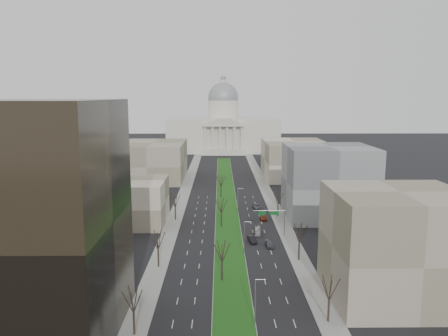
{
  "coord_description": "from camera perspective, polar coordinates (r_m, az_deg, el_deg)",
  "views": [
    {
      "loc": [
        -2.43,
        -51.39,
        40.66
      ],
      "look_at": [
        -0.95,
        106.59,
        14.32
      ],
      "focal_mm": 35.0,
      "sensor_mm": 36.0,
      "label": 1
    }
  ],
  "objects": [
    {
      "name": "tree_left_near",
      "position": [
        78.69,
        -11.79,
        -16.38
      ],
      "size": [
        5.1,
        5.1,
        9.18
      ],
      "color": "black",
      "rests_on": "ground"
    },
    {
      "name": "car_black",
      "position": [
        124.05,
        3.69,
        -9.28
      ],
      "size": [
        2.58,
        5.29,
        1.67
      ],
      "primitive_type": "imported",
      "rotation": [
        0.0,
        0.0,
        0.17
      ],
      "color": "black",
      "rests_on": "ground"
    },
    {
      "name": "tree_median_c",
      "position": [
        174.66,
        -0.39,
        -1.65
      ],
      "size": [
        5.4,
        5.4,
        9.72
      ],
      "color": "black",
      "rests_on": "ground"
    },
    {
      "name": "mast_arm_signs",
      "position": [
        127.24,
        6.71,
        -6.36
      ],
      "size": [
        9.12,
        0.24,
        8.09
      ],
      "color": "gray",
      "rests_on": "ground"
    },
    {
      "name": "streetlamp_median_a",
      "position": [
        80.12,
        4.13,
        -17.14
      ],
      "size": [
        1.9,
        0.2,
        9.16
      ],
      "color": "gray",
      "rests_on": "ground"
    },
    {
      "name": "box_van",
      "position": [
        131.46,
        4.41,
        -8.15
      ],
      "size": [
        2.1,
        6.85,
        1.88
      ],
      "primitive_type": "imported",
      "rotation": [
        0.0,
        0.0,
        -0.08
      ],
      "color": "#BCBCBC",
      "rests_on": "ground"
    },
    {
      "name": "building_far_left",
      "position": [
        216.21,
        -9.2,
        0.92
      ],
      "size": [
        30.0,
        40.0,
        18.0
      ],
      "primitive_type": "cube",
      "color": "gray",
      "rests_on": "ground"
    },
    {
      "name": "building_glass_tower",
      "position": [
        80.23,
        -26.22,
        -6.45
      ],
      "size": [
        34.0,
        30.0,
        40.0
      ],
      "primitive_type": "cube",
      "color": "black",
      "rests_on": "ground"
    },
    {
      "name": "tree_right_near",
      "position": [
        83.22,
        13.62,
        -14.91
      ],
      "size": [
        5.16,
        5.16,
        9.29
      ],
      "color": "black",
      "rests_on": "ground"
    },
    {
      "name": "streetlamp_median_b",
      "position": [
        112.44,
        2.68,
        -9.14
      ],
      "size": [
        1.9,
        0.2,
        9.16
      ],
      "color": "gray",
      "rests_on": "ground"
    },
    {
      "name": "tree_left_mid",
      "position": [
        105.97,
        -8.63,
        -9.16
      ],
      "size": [
        5.4,
        5.4,
        9.72
      ],
      "color": "black",
      "rests_on": "ground"
    },
    {
      "name": "car_red",
      "position": [
        145.37,
        5.16,
        -6.53
      ],
      "size": [
        2.02,
        4.79,
        1.38
      ],
      "primitive_type": "imported",
      "rotation": [
        0.0,
        0.0,
        -0.02
      ],
      "color": "maroon",
      "rests_on": "ground"
    },
    {
      "name": "streetlamp_median_c",
      "position": [
        150.84,
        1.83,
        -4.29
      ],
      "size": [
        1.9,
        0.2,
        9.16
      ],
      "color": "gray",
      "rests_on": "ground"
    },
    {
      "name": "building_tan_right",
      "position": [
        95.33,
        21.61,
        -9.35
      ],
      "size": [
        26.0,
        24.0,
        22.0
      ],
      "primitive_type": "cube",
      "color": "gray",
      "rests_on": "ground"
    },
    {
      "name": "car_grey_far",
      "position": [
        159.68,
        4.29,
        -5.03
      ],
      "size": [
        3.25,
        5.75,
        1.52
      ],
      "primitive_type": "imported",
      "rotation": [
        0.0,
        0.0,
        0.14
      ],
      "color": "#56585F",
      "rests_on": "ground"
    },
    {
      "name": "ground",
      "position": [
        176.16,
        0.27,
        -3.88
      ],
      "size": [
        600.0,
        600.0,
        0.0
      ],
      "primitive_type": "plane",
      "color": "black",
      "rests_on": "ground"
    },
    {
      "name": "tree_left_far",
      "position": [
        144.19,
        -6.42,
        -4.16
      ],
      "size": [
        5.28,
        5.28,
        9.5
      ],
      "color": "black",
      "rests_on": "ground"
    },
    {
      "name": "sidewalk_left",
      "position": [
        152.66,
        -6.22,
        -6.01
      ],
      "size": [
        5.0,
        330.0,
        0.15
      ],
      "primitive_type": "cube",
      "color": "gray",
      "rests_on": "ground"
    },
    {
      "name": "tree_median_b",
      "position": [
        135.63,
        -0.34,
        -4.9
      ],
      "size": [
        5.4,
        5.4,
        9.72
      ],
      "color": "black",
      "rests_on": "ground"
    },
    {
      "name": "building_beige_left",
      "position": [
        143.77,
        -12.84,
        -4.31
      ],
      "size": [
        26.0,
        22.0,
        14.0
      ],
      "primitive_type": "cube",
      "color": "gray",
      "rests_on": "ground"
    },
    {
      "name": "building_far_right",
      "position": [
        221.87,
        9.18,
        1.14
      ],
      "size": [
        30.0,
        40.0,
        18.0
      ],
      "primitive_type": "cube",
      "color": "gray",
      "rests_on": "ground"
    },
    {
      "name": "sidewalk_right",
      "position": [
        153.21,
        6.99,
        -5.97
      ],
      "size": [
        5.0,
        330.0,
        0.15
      ],
      "primitive_type": "cube",
      "color": "gray",
      "rests_on": "ground"
    },
    {
      "name": "tree_median_a",
      "position": [
        97.39,
        -0.26,
        -10.75
      ],
      "size": [
        5.4,
        5.4,
        9.72
      ],
      "color": "black",
      "rests_on": "ground"
    },
    {
      "name": "median",
      "position": [
        175.15,
        0.27,
        -3.92
      ],
      "size": [
        8.0,
        222.03,
        0.2
      ],
      "color": "#999993",
      "rests_on": "ground"
    },
    {
      "name": "tree_right_far",
      "position": [
        148.7,
        7.08,
        -3.88
      ],
      "size": [
        5.04,
        5.04,
        9.07
      ],
      "color": "black",
      "rests_on": "ground"
    },
    {
      "name": "tree_right_mid",
      "position": [
        110.44,
        9.83,
        -8.34
      ],
      "size": [
        5.52,
        5.52,
        9.94
      ],
      "color": "black",
      "rests_on": "ground"
    },
    {
      "name": "car_grey_near",
      "position": [
        120.92,
        5.94,
        -9.83
      ],
      "size": [
        2.28,
        4.89,
        1.62
      ],
      "primitive_type": "imported",
      "rotation": [
        0.0,
        0.0,
        0.08
      ],
      "color": "#45474C",
      "rests_on": "ground"
    },
    {
      "name": "building_grey_right",
      "position": [
        150.69,
        13.47,
        -1.76
      ],
      "size": [
        28.0,
        26.0,
        24.0
      ],
      "primitive_type": "cube",
      "color": "slate",
      "rests_on": "ground"
    },
    {
      "name": "capitol",
      "position": [
        321.91,
        -0.1,
        5.13
      ],
      "size": [
        80.0,
        46.0,
        55.0
      ],
      "color": "beige",
      "rests_on": "ground"
    }
  ]
}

